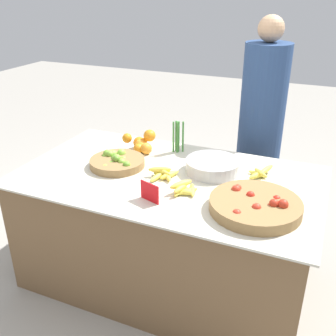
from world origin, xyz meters
The scene contains 12 objects.
ground_plane centered at (0.00, 0.00, 0.00)m, with size 12.00×12.00×0.00m, color #A39E93.
market_table centered at (0.00, 0.00, 0.37)m, with size 1.76×1.01×0.74m.
lime_bowl centered at (-0.34, 0.00, 0.77)m, with size 0.34×0.34×0.08m.
tomato_basket centered at (0.55, -0.19, 0.77)m, with size 0.46×0.46×0.09m.
orange_pile centered at (-0.32, 0.28, 0.79)m, with size 0.23×0.17×0.14m.
metal_bowl centered at (0.22, 0.15, 0.78)m, with size 0.32×0.32×0.08m.
price_sign centered at (0.03, -0.31, 0.79)m, with size 0.12×0.04×0.10m.
veg_bundle centered at (-0.09, 0.36, 0.84)m, with size 0.07×0.04×0.21m.
banana_bunch_middle_left centered at (0.16, -0.16, 0.76)m, with size 0.15×0.17×0.06m.
banana_bunch_back_center centered at (-0.02, -0.02, 0.76)m, with size 0.17×0.19×0.06m.
banana_bunch_front_center centered at (0.50, 0.20, 0.76)m, with size 0.14×0.19×0.06m.
vendor_person centered at (0.36, 0.86, 0.73)m, with size 0.32×0.32×1.58m.
Camera 1 is at (0.82, -1.89, 1.76)m, focal length 42.00 mm.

